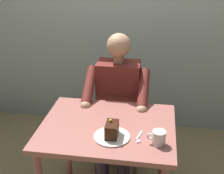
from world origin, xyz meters
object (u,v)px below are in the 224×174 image
at_px(seated_person, 117,105).
at_px(coffee_cup, 159,138).
at_px(cake_slice, 112,130).
at_px(chair, 120,112).
at_px(dining_table, 108,137).
at_px(dessert_spoon, 139,138).

relative_size(seated_person, coffee_cup, 10.57).
bearing_deg(cake_slice, seated_person, -85.17).
relative_size(chair, coffee_cup, 7.58).
bearing_deg(dining_table, seated_person, -90.00).
bearing_deg(seated_person, cake_slice, 94.83).
xyz_separation_m(seated_person, cake_slice, (-0.05, 0.63, 0.15)).
distance_m(seated_person, dessert_spoon, 0.67).
relative_size(cake_slice, dessert_spoon, 0.89).
distance_m(cake_slice, coffee_cup, 0.30).
xyz_separation_m(cake_slice, dessert_spoon, (-0.18, -0.01, -0.05)).
distance_m(seated_person, coffee_cup, 0.76).
distance_m(chair, seated_person, 0.23).
height_order(dining_table, dessert_spoon, dessert_spoon).
relative_size(cake_slice, coffee_cup, 1.07).
height_order(seated_person, dessert_spoon, seated_person).
relative_size(coffee_cup, dessert_spoon, 0.84).
xyz_separation_m(coffee_cup, dessert_spoon, (0.13, -0.04, -0.05)).
bearing_deg(dessert_spoon, seated_person, -69.65).
height_order(dining_table, coffee_cup, coffee_cup).
bearing_deg(dessert_spoon, cake_slice, 2.73).
distance_m(dining_table, chair, 0.67).
distance_m(dining_table, dessert_spoon, 0.29).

